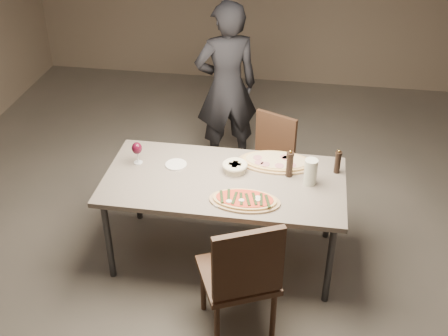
# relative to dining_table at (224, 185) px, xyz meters

# --- Properties ---
(room) EXTENTS (7.00, 7.00, 7.00)m
(room) POSITION_rel_dining_table_xyz_m (0.00, 0.00, 0.71)
(room) COLOR #635C55
(room) RESTS_ON ground
(dining_table) EXTENTS (1.80, 0.90, 0.75)m
(dining_table) POSITION_rel_dining_table_xyz_m (0.00, 0.00, 0.00)
(dining_table) COLOR slate
(dining_table) RESTS_ON ground
(zucchini_pizza) EXTENTS (0.51, 0.28, 0.05)m
(zucchini_pizza) POSITION_rel_dining_table_xyz_m (0.19, -0.26, 0.07)
(zucchini_pizza) COLOR tan
(zucchini_pizza) RESTS_ON dining_table
(ham_pizza) EXTENTS (0.60, 0.33, 0.04)m
(ham_pizza) POSITION_rel_dining_table_xyz_m (0.37, 0.28, 0.07)
(ham_pizza) COLOR tan
(ham_pizza) RESTS_ON dining_table
(bread_basket) EXTENTS (0.19, 0.19, 0.07)m
(bread_basket) POSITION_rel_dining_table_xyz_m (0.06, 0.12, 0.10)
(bread_basket) COLOR beige
(bread_basket) RESTS_ON dining_table
(oil_dish) EXTENTS (0.12, 0.12, 0.01)m
(oil_dish) POSITION_rel_dining_table_xyz_m (0.03, -0.30, 0.06)
(oil_dish) COLOR white
(oil_dish) RESTS_ON dining_table
(pepper_mill_left) EXTENTS (0.05, 0.05, 0.20)m
(pepper_mill_left) POSITION_rel_dining_table_xyz_m (0.83, 0.23, 0.15)
(pepper_mill_left) COLOR black
(pepper_mill_left) RESTS_ON dining_table
(pepper_mill_right) EXTENTS (0.06, 0.06, 0.22)m
(pepper_mill_right) POSITION_rel_dining_table_xyz_m (0.48, 0.12, 0.16)
(pepper_mill_right) COLOR black
(pepper_mill_right) RESTS_ON dining_table
(carafe) EXTENTS (0.10, 0.10, 0.20)m
(carafe) POSITION_rel_dining_table_xyz_m (0.63, 0.05, 0.16)
(carafe) COLOR silver
(carafe) RESTS_ON dining_table
(wine_glass) EXTENTS (0.08, 0.08, 0.18)m
(wine_glass) POSITION_rel_dining_table_xyz_m (-0.70, 0.12, 0.18)
(wine_glass) COLOR silver
(wine_glass) RESTS_ON dining_table
(side_plate) EXTENTS (0.17, 0.17, 0.01)m
(side_plate) POSITION_rel_dining_table_xyz_m (-0.40, 0.13, 0.06)
(side_plate) COLOR white
(side_plate) RESTS_ON dining_table
(chair_near) EXTENTS (0.63, 0.63, 1.01)m
(chair_near) POSITION_rel_dining_table_xyz_m (0.24, -0.78, -0.13)
(chair_near) COLOR #3F271A
(chair_near) RESTS_ON ground
(chair_far) EXTENTS (0.54, 0.54, 0.86)m
(chair_far) POSITION_rel_dining_table_xyz_m (0.28, 0.79, -0.21)
(chair_far) COLOR #3F271A
(chair_far) RESTS_ON ground
(diner) EXTENTS (0.72, 0.60, 1.67)m
(diner) POSITION_rel_dining_table_xyz_m (-0.20, 1.42, 0.14)
(diner) COLOR black
(diner) RESTS_ON ground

